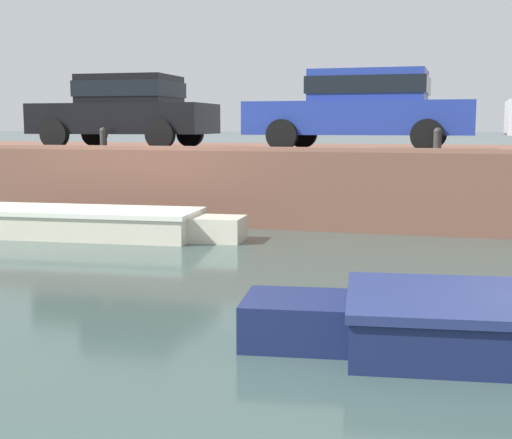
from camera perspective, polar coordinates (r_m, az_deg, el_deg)
name	(u,v)px	position (r m, az deg, el deg)	size (l,w,h in m)	color
ground_plane	(343,316)	(7.43, 6.94, -7.70)	(400.00, 400.00, 0.00)	#384C47
far_quay_wall	(408,181)	(15.88, 12.05, 3.00)	(60.00, 6.00, 1.46)	brown
far_wall_coping	(397,150)	(12.97, 11.21, 5.45)	(60.00, 0.24, 0.08)	#925F4C
boat_moored_west_cream	(88,223)	(12.87, -13.27, -0.25)	(5.24, 1.77, 0.49)	silver
car_leftmost_black	(127,108)	(15.81, -10.31, 8.74)	(3.87, 2.10, 1.54)	black
car_left_inner_blue	(363,107)	(14.30, 8.59, 8.93)	(4.36, 2.02, 1.54)	#233893
mooring_bollard_west	(103,137)	(14.80, -12.12, 6.44)	(0.15, 0.15, 0.45)	#2D2B28
mooring_bollard_mid	(437,139)	(13.06, 14.32, 6.25)	(0.15, 0.15, 0.45)	#2D2B28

